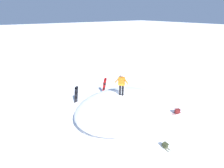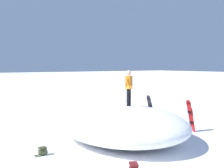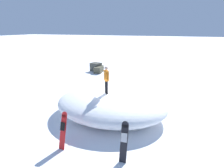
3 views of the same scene
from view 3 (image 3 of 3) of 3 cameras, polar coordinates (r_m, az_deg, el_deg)
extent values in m
plane|color=white|center=(11.73, 2.66, -9.76)|extent=(240.00, 240.00, 0.00)
ellipsoid|color=white|center=(11.44, -0.30, -6.13)|extent=(5.68, 7.07, 1.57)
cylinder|color=black|center=(10.86, -1.87, -0.75)|extent=(0.14, 0.14, 0.80)
cylinder|color=black|center=(10.68, -1.66, -1.07)|extent=(0.14, 0.14, 0.80)
cube|color=orange|center=(10.58, -1.80, 2.67)|extent=(0.49, 0.43, 0.59)
sphere|color=beige|center=(10.48, -1.82, 4.98)|extent=(0.22, 0.22, 0.22)
cylinder|color=orange|center=(10.86, -2.14, 3.34)|extent=(0.36, 0.28, 0.49)
cylinder|color=orange|center=(10.27, -1.45, 2.53)|extent=(0.36, 0.28, 0.49)
cube|color=black|center=(7.86, 3.73, -18.20)|extent=(0.45, 0.33, 1.54)
cylinder|color=black|center=(7.61, 4.20, -12.63)|extent=(0.12, 0.30, 0.29)
cube|color=#B2B2B7|center=(7.71, 3.79, -16.48)|extent=(0.12, 0.26, 0.37)
cube|color=black|center=(7.80, 3.97, -16.07)|extent=(0.11, 0.20, 0.12)
cube|color=black|center=(8.00, 3.64, -19.93)|extent=(0.11, 0.20, 0.12)
cube|color=red|center=(8.83, -15.15, -14.36)|extent=(0.45, 0.28, 1.56)
cylinder|color=red|center=(8.61, -14.70, -9.28)|extent=(0.09, 0.28, 0.27)
cube|color=black|center=(8.70, -15.25, -12.75)|extent=(0.11, 0.24, 0.38)
cube|color=black|center=(8.77, -14.82, -12.44)|extent=(0.10, 0.19, 0.12)
cube|color=black|center=(8.96, -15.14, -15.99)|extent=(0.10, 0.19, 0.12)
ellipsoid|color=#383D23|center=(15.04, 4.42, -2.91)|extent=(0.35, 0.30, 0.31)
ellipsoid|color=#4B5131|center=(14.91, 4.26, -3.27)|extent=(0.10, 0.23, 0.15)
cube|color=#383D23|center=(14.99, 4.43, -2.43)|extent=(0.29, 0.25, 0.06)
cylinder|color=#383D23|center=(15.24, 4.90, -3.21)|extent=(0.24, 0.04, 0.04)
cylinder|color=#383D23|center=(15.28, 4.30, -3.14)|extent=(0.24, 0.04, 0.04)
ellipsoid|color=maroon|center=(14.92, -10.40, -3.12)|extent=(0.48, 0.53, 0.41)
ellipsoid|color=maroon|center=(15.10, -10.75, -3.14)|extent=(0.26, 0.22, 0.20)
cube|color=maroon|center=(14.86, -10.43, -2.50)|extent=(0.40, 0.44, 0.06)
cylinder|color=maroon|center=(14.75, -10.18, -4.13)|extent=(0.18, 0.28, 0.04)
cylinder|color=maroon|center=(14.83, -9.61, -3.98)|extent=(0.18, 0.28, 0.04)
cube|color=#504E3B|center=(22.73, -4.15, 4.58)|extent=(1.85, 1.12, 0.73)
cube|color=#4C4C42|center=(23.40, -5.08, 5.33)|extent=(1.30, 1.42, 1.06)
camera|label=1|loc=(17.72, 30.71, 20.41)|focal=25.74mm
camera|label=2|loc=(22.14, -18.59, 11.47)|focal=44.02mm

